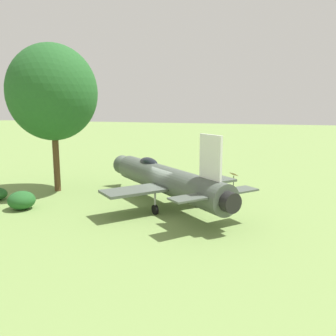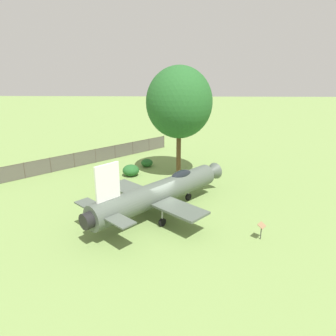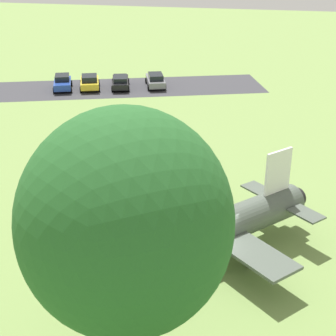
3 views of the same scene
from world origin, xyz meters
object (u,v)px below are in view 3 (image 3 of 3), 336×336
object	(u,v)px
shade_tree	(126,223)
parked_car_gray	(155,80)
display_jet	(206,233)
parked_car_black	(120,81)
parked_car_yellow	(90,82)
info_plaque	(105,200)
parked_car_blue	(62,82)

from	to	relation	value
shade_tree	parked_car_gray	xyz separation A→B (m)	(-41.09, -8.99, -6.67)
parked_car_gray	display_jet	bearing A→B (deg)	178.51
shade_tree	parked_car_black	world-z (taller)	shade_tree
parked_car_gray	parked_car_black	world-z (taller)	parked_car_gray
parked_car_yellow	parked_car_black	bearing A→B (deg)	-90.86
parked_car_black	parked_car_gray	bearing A→B (deg)	-87.51
parked_car_black	shade_tree	bearing A→B (deg)	-179.13
parked_car_black	parked_car_yellow	size ratio (longest dim) A/B	1.11
parked_car_gray	parked_car_yellow	world-z (taller)	parked_car_yellow
parked_car_yellow	display_jet	bearing A→B (deg)	-170.07
shade_tree	parked_car_black	bearing A→B (deg)	-162.37
info_plaque	parked_car_blue	size ratio (longest dim) A/B	0.26
info_plaque	display_jet	bearing A→B (deg)	60.25
parked_car_gray	parked_car_blue	size ratio (longest dim) A/B	1.11
display_jet	parked_car_blue	xyz separation A→B (m)	(-28.83, -19.94, -0.97)
info_plaque	parked_car_black	xyz separation A→B (m)	(-26.92, -7.29, -0.13)
parked_car_gray	parked_car_yellow	size ratio (longest dim) A/B	1.09
shade_tree	parked_car_yellow	distance (m)	42.34
parked_car_black	parked_car_blue	distance (m)	6.27
display_jet	parked_car_blue	size ratio (longest dim) A/B	2.66
parked_car_yellow	parked_car_gray	bearing A→B (deg)	-90.85
parked_car_gray	parked_car_blue	bearing A→B (deg)	88.97
display_jet	shade_tree	distance (m)	10.79
display_jet	info_plaque	bearing A→B (deg)	-77.54
shade_tree	parked_car_gray	bearing A→B (deg)	-167.65
parked_car_black	parked_car_blue	xyz separation A→B (m)	(1.91, -5.98, 0.07)
shade_tree	parked_car_blue	world-z (taller)	shade_tree
display_jet	shade_tree	world-z (taller)	shade_tree
info_plaque	parked_car_yellow	bearing A→B (deg)	-157.97
shade_tree	parked_car_yellow	xyz separation A→B (m)	(-38.71, -15.81, -6.65)
parked_car_blue	shade_tree	bearing A→B (deg)	4.79
parked_car_blue	info_plaque	bearing A→B (deg)	6.56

